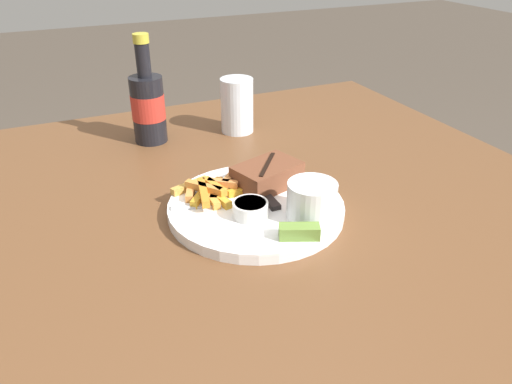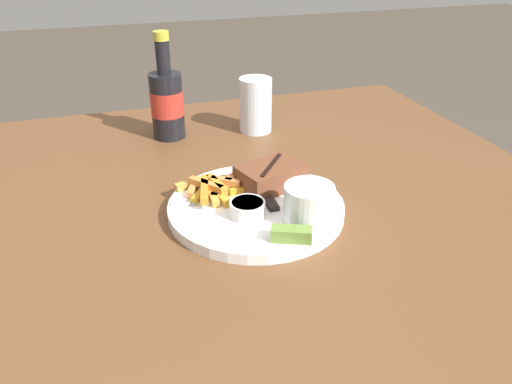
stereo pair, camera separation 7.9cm
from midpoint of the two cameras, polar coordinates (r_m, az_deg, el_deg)
name	(u,v)px [view 1 (the left image)]	position (r m, az deg, el deg)	size (l,w,h in m)	color
dining_table	(256,254)	(0.85, -2.67, -7.15)	(1.13, 1.13, 0.75)	brown
dinner_plate	(256,208)	(0.80, -2.81, -1.89)	(0.28, 0.28, 0.02)	white
steak_portion	(267,175)	(0.84, -1.39, 1.87)	(0.13, 0.10, 0.04)	brown
fries_pile	(213,190)	(0.82, -7.64, 0.16)	(0.15, 0.11, 0.02)	#D58641
coleslaw_cup	(312,198)	(0.75, 3.42, -0.83)	(0.08, 0.08, 0.06)	white
dipping_sauce_cup	(250,208)	(0.76, -3.63, -1.96)	(0.06, 0.06, 0.02)	silver
pickle_spear	(299,232)	(0.71, 1.80, -4.66)	(0.06, 0.04, 0.02)	olive
fork_utensil	(210,205)	(0.80, -8.14, -1.59)	(0.13, 0.05, 0.00)	#B7B7BC
knife_utensil	(260,191)	(0.83, -2.27, 0.09)	(0.02, 0.17, 0.01)	#B7B7BC
beer_bottle	(148,105)	(1.08, -14.34, 9.57)	(0.07, 0.07, 0.22)	black
drinking_glass	(237,105)	(1.11, -4.26, 9.80)	(0.07, 0.07, 0.12)	silver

